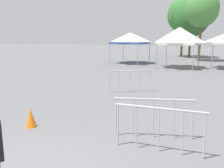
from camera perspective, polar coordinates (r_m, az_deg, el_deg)
canopy_tent_far_right at (r=24.36m, az=4.37°, el=10.85°), size 3.34×3.34×3.06m
canopy_tent_far_left at (r=21.42m, az=15.82°, el=10.97°), size 3.19×3.19×3.46m
tree_behind_tents_right at (r=33.88m, az=16.70°, el=15.50°), size 4.13×4.13×7.73m
tree_behind_tents_left at (r=32.80m, az=18.47°, el=14.80°), size 4.44×4.44×7.46m
tree_behind_tents_center at (r=28.44m, az=20.71°, el=16.37°), size 3.54×3.54×7.51m
crowd_barrier_by_lift at (r=5.63m, az=11.18°, el=-8.64°), size 2.09×0.28×1.08m
crowd_barrier_mid_lot at (r=6.39m, az=9.95°, el=-6.19°), size 2.00×0.75×1.08m
crowd_barrier_near_person at (r=11.51m, az=4.34°, el=1.72°), size 1.72×1.28×1.08m
traffic_cone_lot_center at (r=7.54m, az=-18.85°, el=-7.61°), size 0.32×0.32×0.58m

